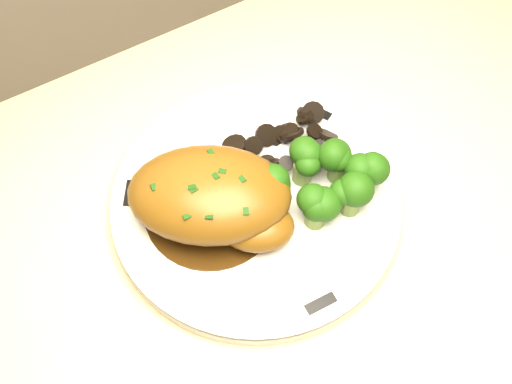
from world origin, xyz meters
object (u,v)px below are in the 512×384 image
counter (340,364)px  broccoli_florets (326,182)px  chicken_breast (215,198)px  plate (256,202)px

counter → broccoli_florets: 0.53m
counter → chicken_breast: (-0.14, 0.08, 0.53)m
counter → broccoli_florets: bearing=138.8°
counter → chicken_breast: size_ratio=13.58×
counter → chicken_breast: counter is taller
chicken_breast → broccoli_florets: chicken_breast is taller
counter → plate: bearing=144.8°
counter → plate: 0.51m
counter → broccoli_florets: counter is taller
plate → chicken_breast: size_ratio=1.54×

